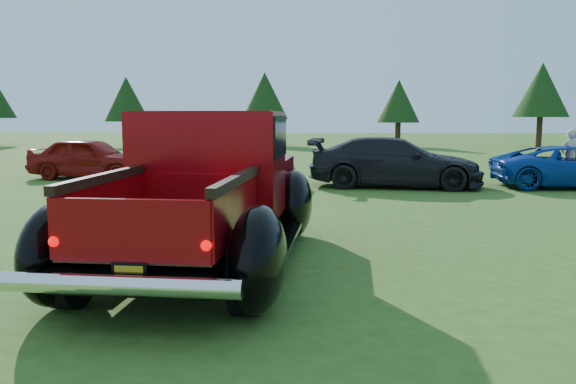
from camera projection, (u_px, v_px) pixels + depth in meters
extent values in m
plane|color=#315618|center=(254.00, 257.00, 8.16)|extent=(120.00, 120.00, 0.00)
cylinder|color=#332114|center=(128.00, 134.00, 37.46)|extent=(0.36, 0.36, 1.66)
cone|color=black|center=(127.00, 99.00, 37.15)|extent=(2.94, 2.94, 2.94)
cylinder|color=#332114|center=(265.00, 132.00, 38.88)|extent=(0.36, 0.36, 1.80)
cone|color=black|center=(265.00, 96.00, 38.54)|extent=(3.20, 3.20, 3.20)
cylinder|color=#332114|center=(398.00, 134.00, 37.36)|extent=(0.36, 0.36, 1.58)
cone|color=black|center=(399.00, 101.00, 37.07)|extent=(2.82, 2.82, 2.82)
cylinder|color=#332114|center=(539.00, 132.00, 36.30)|extent=(0.36, 0.36, 1.94)
cone|color=black|center=(542.00, 90.00, 35.94)|extent=(3.46, 3.46, 3.46)
cylinder|color=black|center=(70.00, 266.00, 5.97)|extent=(0.32, 0.92, 0.90)
cylinder|color=black|center=(247.00, 271.00, 5.76)|extent=(0.32, 0.92, 0.90)
cylinder|color=black|center=(176.00, 210.00, 9.53)|extent=(0.32, 0.92, 0.90)
cylinder|color=black|center=(288.00, 212.00, 9.31)|extent=(0.32, 0.92, 0.90)
cube|color=black|center=(204.00, 228.00, 7.69)|extent=(1.86, 5.38, 0.23)
cube|color=maroon|center=(232.00, 179.00, 9.46)|extent=(2.01, 1.79, 0.70)
cube|color=silver|center=(242.00, 175.00, 10.32)|extent=(1.81, 0.16, 0.56)
cube|color=maroon|center=(210.00, 164.00, 7.97)|extent=(2.08, 1.40, 1.47)
cube|color=black|center=(209.00, 136.00, 7.91)|extent=(2.11, 1.29, 0.56)
cube|color=maroon|center=(209.00, 114.00, 7.87)|extent=(1.98, 1.29, 0.09)
cube|color=brown|center=(170.00, 236.00, 6.28)|extent=(1.64, 2.34, 0.06)
cube|color=maroon|center=(104.00, 209.00, 6.32)|extent=(0.18, 2.26, 0.59)
cube|color=maroon|center=(237.00, 212.00, 6.15)|extent=(0.18, 2.26, 0.59)
cube|color=maroon|center=(197.00, 196.00, 7.35)|extent=(1.53, 0.14, 0.59)
cube|color=maroon|center=(130.00, 231.00, 5.12)|extent=(1.53, 0.15, 0.59)
cube|color=black|center=(103.00, 178.00, 6.27)|extent=(0.22, 2.26, 0.10)
cube|color=black|center=(236.00, 180.00, 6.10)|extent=(0.22, 2.26, 0.10)
ellipsoid|color=black|center=(59.00, 253.00, 5.97)|extent=(0.58, 1.22, 0.99)
ellipsoid|color=black|center=(258.00, 259.00, 5.73)|extent=(0.58, 1.22, 0.99)
ellipsoid|color=black|center=(169.00, 202.00, 9.52)|extent=(0.58, 1.22, 0.99)
ellipsoid|color=black|center=(294.00, 204.00, 9.28)|extent=(0.58, 1.22, 0.99)
cube|color=black|center=(127.00, 237.00, 7.77)|extent=(0.49, 2.39, 0.07)
cube|color=black|center=(281.00, 241.00, 7.53)|extent=(0.49, 2.39, 0.07)
cylinder|color=silver|center=(119.00, 285.00, 4.90)|extent=(2.21, 0.30, 0.18)
cube|color=black|center=(129.00, 272.00, 5.13)|extent=(0.34, 0.04, 0.17)
cube|color=gold|center=(129.00, 272.00, 5.12)|extent=(0.27, 0.03, 0.11)
sphere|color=#CC0505|center=(54.00, 242.00, 5.19)|extent=(0.10, 0.10, 0.10)
sphere|color=#CC0505|center=(206.00, 246.00, 5.03)|extent=(0.10, 0.10, 0.10)
imported|color=maroon|center=(91.00, 158.00, 18.18)|extent=(4.10, 2.04, 1.34)
imported|color=gold|center=(218.00, 163.00, 15.95)|extent=(4.40, 1.81, 1.42)
imported|color=black|center=(395.00, 162.00, 16.11)|extent=(5.08, 2.48, 1.42)
imported|color=#0E3D9D|center=(571.00, 167.00, 15.94)|extent=(4.27, 1.98, 1.19)
imported|color=beige|center=(569.00, 157.00, 16.42)|extent=(0.67, 0.51, 1.66)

